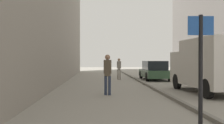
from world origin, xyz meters
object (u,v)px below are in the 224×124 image
pedestrian_main_foreground (108,72)px  street_sign_post (201,60)px  delivery_van (210,64)px  parked_car (155,71)px  pedestrian_mid_block (119,67)px

pedestrian_main_foreground → street_sign_post: bearing=129.2°
delivery_van → parked_car: size_ratio=1.22×
parked_car → street_sign_post: 14.22m
pedestrian_main_foreground → parked_car: size_ratio=0.42×
parked_car → delivery_van: bearing=-83.9°
parked_car → street_sign_post: street_sign_post is taller
pedestrian_mid_block → delivery_van: bearing=-61.0°
street_sign_post → delivery_van: bearing=-112.1°
pedestrian_mid_block → parked_car: pedestrian_mid_block is taller
delivery_van → parked_car: 8.16m
pedestrian_mid_block → street_sign_post: 14.52m
pedestrian_main_foreground → delivery_van: 4.80m
pedestrian_mid_block → street_sign_post: street_sign_post is taller
pedestrian_mid_block → delivery_van: 9.23m
pedestrian_main_foreground → street_sign_post: 5.87m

